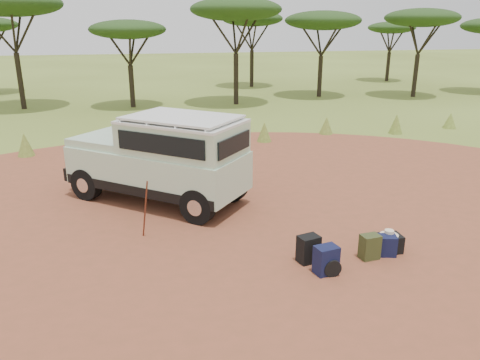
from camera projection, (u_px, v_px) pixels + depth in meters
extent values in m
plane|color=#5E6D27|center=(241.00, 235.00, 10.62)|extent=(140.00, 140.00, 0.00)
cylinder|color=brown|center=(241.00, 234.00, 10.61)|extent=(23.00, 23.00, 0.01)
cone|color=#5E6D27|center=(25.00, 145.00, 16.81)|extent=(0.60, 0.60, 0.85)
cone|color=#5E6D27|center=(112.00, 137.00, 18.33)|extent=(0.60, 0.60, 0.70)
cone|color=#5E6D27|center=(189.00, 132.00, 18.59)|extent=(0.60, 0.60, 0.90)
cone|color=#5E6D27|center=(264.00, 132.00, 18.90)|extent=(0.60, 0.60, 0.80)
cone|color=#5E6D27|center=(326.00, 125.00, 20.22)|extent=(0.60, 0.60, 0.75)
cone|color=#5E6D27|center=(396.00, 124.00, 20.31)|extent=(0.60, 0.60, 0.85)
cone|color=#5E6D27|center=(450.00, 121.00, 21.37)|extent=(0.60, 0.60, 0.70)
cylinder|color=black|center=(20.00, 81.00, 25.88)|extent=(0.28, 0.28, 3.06)
ellipsoid|color=#193312|center=(9.00, 3.00, 24.60)|extent=(5.50, 5.50, 1.38)
cylinder|color=black|center=(132.00, 86.00, 26.59)|extent=(0.28, 0.28, 2.34)
ellipsoid|color=#193312|center=(128.00, 29.00, 25.61)|extent=(4.20, 4.20, 1.05)
cylinder|color=black|center=(236.00, 79.00, 27.45)|extent=(0.28, 0.28, 2.93)
ellipsoid|color=#193312|center=(236.00, 9.00, 26.23)|extent=(5.20, 5.20, 1.30)
cylinder|color=black|center=(320.00, 76.00, 30.40)|extent=(0.28, 0.28, 2.61)
ellipsoid|color=#193312|center=(323.00, 20.00, 29.30)|extent=(4.80, 4.80, 1.20)
cylinder|color=black|center=(415.00, 76.00, 30.33)|extent=(0.28, 0.28, 2.70)
ellipsoid|color=#193312|center=(422.00, 18.00, 29.19)|extent=(4.60, 4.60, 1.15)
cylinder|color=black|center=(252.00, 69.00, 35.25)|extent=(0.28, 0.28, 2.70)
ellipsoid|color=#193312|center=(252.00, 19.00, 34.12)|extent=(4.50, 4.50, 1.12)
cylinder|color=black|center=(388.00, 67.00, 38.89)|extent=(0.28, 0.28, 2.34)
ellipsoid|color=#193312|center=(392.00, 28.00, 37.90)|extent=(3.80, 3.80, 0.95)
cube|color=#AFCDAF|center=(157.00, 167.00, 12.41)|extent=(4.81, 4.52, 0.99)
cube|color=black|center=(158.00, 180.00, 12.53)|extent=(4.77, 4.49, 0.25)
cube|color=#AFCDAF|center=(183.00, 138.00, 11.77)|extent=(3.41, 3.30, 0.78)
cube|color=silver|center=(182.00, 121.00, 11.63)|extent=(3.44, 3.33, 0.06)
cube|color=silver|center=(182.00, 117.00, 11.60)|extent=(3.19, 3.09, 0.05)
cube|color=#AFCDAF|center=(113.00, 139.00, 12.86)|extent=(2.49, 2.50, 0.21)
cube|color=black|center=(137.00, 131.00, 12.38)|extent=(1.17, 1.31, 0.55)
cube|color=black|center=(160.00, 145.00, 10.96)|extent=(1.90, 1.65, 0.47)
cube|color=black|center=(202.00, 129.00, 12.55)|extent=(1.90, 1.65, 0.47)
cube|color=black|center=(234.00, 144.00, 11.13)|extent=(1.05, 1.20, 0.43)
cube|color=black|center=(91.00, 166.00, 13.56)|extent=(1.34, 1.53, 0.35)
cylinder|color=black|center=(84.00, 138.00, 13.35)|extent=(0.94, 1.07, 0.07)
cylinder|color=black|center=(86.00, 156.00, 13.52)|extent=(0.94, 1.07, 0.07)
cylinder|color=silver|center=(77.00, 147.00, 13.17)|extent=(0.21, 0.22, 0.23)
cylinder|color=silver|center=(92.00, 143.00, 13.67)|extent=(0.21, 0.22, 0.23)
cube|color=silver|center=(88.00, 162.00, 13.55)|extent=(0.32, 0.36, 0.13)
cylinder|color=black|center=(161.00, 129.00, 13.15)|extent=(0.12, 0.12, 0.86)
cylinder|color=black|center=(86.00, 184.00, 12.63)|extent=(0.85, 0.79, 0.88)
cylinder|color=black|center=(127.00, 168.00, 14.05)|extent=(0.85, 0.79, 0.88)
cylinder|color=black|center=(198.00, 206.00, 11.09)|extent=(0.85, 0.79, 0.88)
cylinder|color=black|center=(231.00, 186.00, 12.51)|extent=(0.85, 0.79, 0.88)
cylinder|color=brown|center=(145.00, 209.00, 10.22)|extent=(0.20, 0.33, 1.39)
cube|color=black|center=(308.00, 249.00, 9.32)|extent=(0.47, 0.39, 0.56)
cube|color=#12153B|center=(326.00, 260.00, 8.89)|extent=(0.48, 0.38, 0.56)
cube|color=#3B411E|center=(370.00, 247.00, 9.46)|extent=(0.40, 0.31, 0.52)
cube|color=#12153B|center=(386.00, 246.00, 9.61)|extent=(0.45, 0.38, 0.43)
cube|color=black|center=(388.00, 244.00, 9.76)|extent=(0.55, 0.40, 0.38)
cylinder|color=black|center=(330.00, 265.00, 8.92)|extent=(0.35, 0.35, 0.34)
cylinder|color=beige|center=(389.00, 235.00, 9.70)|extent=(0.39, 0.39, 0.02)
cylinder|color=beige|center=(389.00, 232.00, 9.68)|extent=(0.19, 0.19, 0.10)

